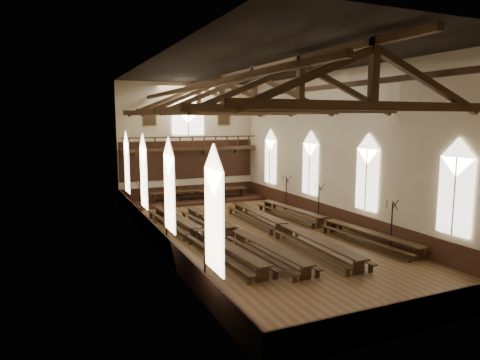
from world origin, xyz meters
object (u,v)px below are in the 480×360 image
(candelabrum_left_near, at_px, (205,273))
(candelabrum_left_mid, at_px, (167,234))
(refectory_row_b, at_px, (235,232))
(refectory_row_d, at_px, (326,221))
(dais, at_px, (200,200))
(high_table, at_px, (199,191))
(candelabrum_right_near, at_px, (391,234))
(refectory_row_c, at_px, (284,227))
(candelabrum_left_far, at_px, (142,210))
(candelabrum_right_far, at_px, (286,199))
(refectory_row_a, at_px, (198,232))
(candelabrum_right_mid, at_px, (319,210))

(candelabrum_left_near, bearing_deg, candelabrum_left_mid, 90.00)
(refectory_row_b, xyz_separation_m, refectory_row_d, (6.27, -0.05, 0.01))
(dais, distance_m, candelabrum_left_near, 19.32)
(high_table, relative_size, candelabrum_right_near, 3.17)
(refectory_row_c, distance_m, dais, 12.48)
(dais, bearing_deg, refectory_row_d, -70.76)
(dais, distance_m, candelabrum_left_far, 8.23)
(refectory_row_b, relative_size, candelabrum_left_mid, 5.13)
(candelabrum_right_far, bearing_deg, dais, 131.80)
(refectory_row_d, relative_size, candelabrum_left_mid, 5.17)
(refectory_row_a, bearing_deg, refectory_row_c, -11.29)
(refectory_row_d, xyz_separation_m, candelabrum_right_mid, (0.85, 2.12, 0.26))
(refectory_row_a, xyz_separation_m, dais, (3.96, 11.41, -0.46))
(refectory_row_a, distance_m, candelabrum_left_far, 6.15)
(high_table, xyz_separation_m, candelabrum_right_mid, (5.12, -10.12, -0.08))
(refectory_row_a, height_order, candelabrum_left_far, candelabrum_left_far)
(refectory_row_c, xyz_separation_m, candelabrum_left_mid, (-7.08, 0.17, 0.28))
(refectory_row_c, bearing_deg, refectory_row_d, 3.26)
(refectory_row_a, xyz_separation_m, candelabrum_left_mid, (-2.02, -0.84, 0.28))
(refectory_row_a, bearing_deg, dais, 70.88)
(refectory_row_a, distance_m, refectory_row_c, 5.16)
(refectory_row_a, relative_size, dais, 1.29)
(candelabrum_left_near, relative_size, candelabrum_left_mid, 0.93)
(candelabrum_left_mid, distance_m, candelabrum_left_far, 6.64)
(refectory_row_b, bearing_deg, refectory_row_d, -0.46)
(refectory_row_c, distance_m, candelabrum_right_far, 7.81)
(candelabrum_right_mid, xyz_separation_m, candelabrum_right_far, (0.00, 4.39, -0.00))
(refectory_row_a, xyz_separation_m, candelabrum_left_far, (-2.02, 5.80, 0.28))
(refectory_row_c, bearing_deg, candelabrum_left_far, 136.11)
(candelabrum_left_far, distance_m, candelabrum_right_mid, 11.98)
(refectory_row_a, bearing_deg, candelabrum_left_near, -106.22)
(high_table, bearing_deg, candelabrum_left_near, -108.03)
(refectory_row_b, relative_size, refectory_row_c, 0.98)
(candelabrum_right_far, bearing_deg, refectory_row_b, -137.79)
(candelabrum_right_near, distance_m, candelabrum_right_far, 11.19)
(candelabrum_left_far, xyz_separation_m, candelabrum_right_near, (11.10, -11.31, -0.04))
(dais, bearing_deg, high_table, 180.00)
(candelabrum_right_near, relative_size, candelabrum_right_mid, 1.01)
(refectory_row_d, height_order, candelabrum_right_mid, candelabrum_right_mid)
(refectory_row_d, bearing_deg, candelabrum_left_far, 147.11)
(candelabrum_left_near, height_order, candelabrum_right_near, candelabrum_right_near)
(candelabrum_right_near, relative_size, candelabrum_right_far, 1.01)
(refectory_row_b, bearing_deg, candelabrum_right_near, -33.62)
(candelabrum_right_mid, bearing_deg, candelabrum_left_near, -143.41)
(refectory_row_d, relative_size, candelabrum_right_far, 5.48)
(refectory_row_d, bearing_deg, refectory_row_b, 179.54)
(high_table, distance_m, candelabrum_right_near, 17.68)
(candelabrum_left_near, distance_m, candelabrum_right_near, 11.19)
(candelabrum_left_far, bearing_deg, refectory_row_b, -58.83)
(refectory_row_d, xyz_separation_m, high_table, (-4.27, 12.24, 0.34))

